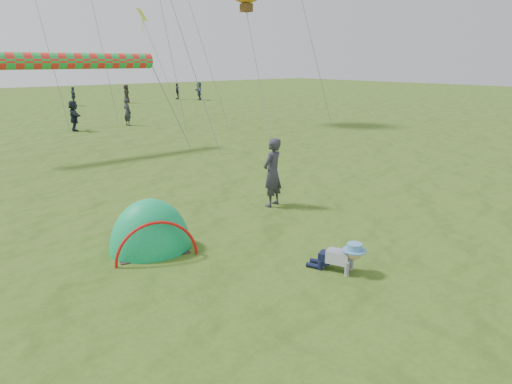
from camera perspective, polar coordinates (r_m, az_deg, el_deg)
ground at (r=9.15m, az=6.98°, el=-8.67°), size 140.00×140.00×0.00m
crawling_toddler at (r=8.74m, az=10.69°, el=-7.87°), size 0.83×0.96×0.61m
popup_tent at (r=9.91m, az=-12.97°, el=-6.99°), size 2.01×1.80×2.19m
standing_adult at (r=12.23m, az=2.06°, el=2.45°), size 0.78×0.63×1.86m
crowd_person_0 at (r=29.13m, az=-15.78°, el=9.57°), size 0.48×0.65×1.61m
crowd_person_4 at (r=45.10m, az=-15.90°, el=11.72°), size 0.73×0.93×1.68m
crowd_person_5 at (r=27.72m, az=-21.80°, el=8.83°), size 0.79×1.64×1.70m
crowd_person_8 at (r=48.41m, az=-9.80°, el=12.31°), size 0.69×1.02×1.61m
crowd_person_11 at (r=47.11m, az=-7.12°, el=12.41°), size 1.01×1.72×1.77m
crowd_person_14 at (r=43.53m, az=-21.86°, el=11.03°), size 0.61×1.03×1.65m
rainbow_tube_kite at (r=20.31m, az=-21.97°, el=14.95°), size 6.78×0.64×0.64m
diamond_kite_2 at (r=36.14m, az=-14.06°, el=20.71°), size 1.04×1.04×0.85m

